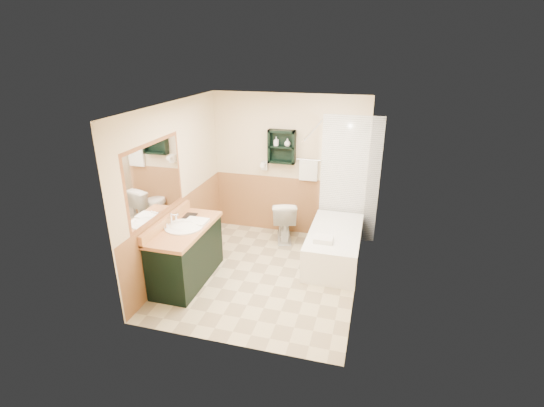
{
  "coord_description": "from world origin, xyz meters",
  "views": [
    {
      "loc": [
        1.41,
        -4.73,
        3.08
      ],
      "look_at": [
        0.06,
        0.2,
        1.03
      ],
      "focal_mm": 26.0,
      "sensor_mm": 36.0,
      "label": 1
    }
  ],
  "objects_px": {
    "wall_shelf": "(282,147)",
    "vanity": "(187,254)",
    "toilet": "(284,220)",
    "soap_bottle_b": "(287,143)",
    "bathtub": "(334,246)",
    "hair_dryer": "(265,166)",
    "vanity_book": "(183,209)",
    "soap_bottle_a": "(276,144)"
  },
  "relations": [
    {
      "from": "wall_shelf",
      "to": "vanity",
      "type": "height_order",
      "value": "wall_shelf"
    },
    {
      "from": "wall_shelf",
      "to": "vanity",
      "type": "relative_size",
      "value": 0.43
    },
    {
      "from": "toilet",
      "to": "soap_bottle_b",
      "type": "bearing_deg",
      "value": -103.26
    },
    {
      "from": "vanity",
      "to": "toilet",
      "type": "bearing_deg",
      "value": 57.97
    },
    {
      "from": "wall_shelf",
      "to": "bathtub",
      "type": "distance_m",
      "value": 1.82
    },
    {
      "from": "hair_dryer",
      "to": "bathtub",
      "type": "xyz_separation_m",
      "value": [
        1.33,
        -0.78,
        -0.95
      ]
    },
    {
      "from": "toilet",
      "to": "soap_bottle_b",
      "type": "distance_m",
      "value": 1.28
    },
    {
      "from": "wall_shelf",
      "to": "soap_bottle_b",
      "type": "height_order",
      "value": "wall_shelf"
    },
    {
      "from": "wall_shelf",
      "to": "bathtub",
      "type": "bearing_deg",
      "value": -36.4
    },
    {
      "from": "wall_shelf",
      "to": "vanity",
      "type": "bearing_deg",
      "value": -116.17
    },
    {
      "from": "wall_shelf",
      "to": "vanity",
      "type": "xyz_separation_m",
      "value": [
        -0.89,
        -1.82,
        -1.14
      ]
    },
    {
      "from": "bathtub",
      "to": "soap_bottle_b",
      "type": "xyz_separation_m",
      "value": [
        -0.93,
        0.75,
        1.36
      ]
    },
    {
      "from": "vanity",
      "to": "vanity_book",
      "type": "distance_m",
      "value": 0.64
    },
    {
      "from": "hair_dryer",
      "to": "toilet",
      "type": "relative_size",
      "value": 0.34
    },
    {
      "from": "toilet",
      "to": "soap_bottle_a",
      "type": "height_order",
      "value": "soap_bottle_a"
    },
    {
      "from": "bathtub",
      "to": "soap_bottle_b",
      "type": "distance_m",
      "value": 1.81
    },
    {
      "from": "vanity",
      "to": "wall_shelf",
      "type": "bearing_deg",
      "value": 63.83
    },
    {
      "from": "wall_shelf",
      "to": "soap_bottle_a",
      "type": "distance_m",
      "value": 0.1
    },
    {
      "from": "vanity",
      "to": "toilet",
      "type": "height_order",
      "value": "vanity"
    },
    {
      "from": "wall_shelf",
      "to": "hair_dryer",
      "type": "distance_m",
      "value": 0.46
    },
    {
      "from": "toilet",
      "to": "vanity_book",
      "type": "distance_m",
      "value": 1.82
    },
    {
      "from": "soap_bottle_a",
      "to": "soap_bottle_b",
      "type": "xyz_separation_m",
      "value": [
        0.19,
        0.0,
        0.02
      ]
    },
    {
      "from": "wall_shelf",
      "to": "vanity_book",
      "type": "distance_m",
      "value": 1.94
    },
    {
      "from": "wall_shelf",
      "to": "soap_bottle_a",
      "type": "height_order",
      "value": "wall_shelf"
    },
    {
      "from": "wall_shelf",
      "to": "vanity_book",
      "type": "relative_size",
      "value": 2.42
    },
    {
      "from": "vanity_book",
      "to": "soap_bottle_a",
      "type": "bearing_deg",
      "value": 53.21
    },
    {
      "from": "wall_shelf",
      "to": "toilet",
      "type": "bearing_deg",
      "value": -64.73
    },
    {
      "from": "soap_bottle_b",
      "to": "vanity",
      "type": "bearing_deg",
      "value": -118.61
    },
    {
      "from": "wall_shelf",
      "to": "toilet",
      "type": "distance_m",
      "value": 1.22
    },
    {
      "from": "soap_bottle_b",
      "to": "bathtub",
      "type": "bearing_deg",
      "value": -38.93
    },
    {
      "from": "vanity_book",
      "to": "hair_dryer",
      "type": "bearing_deg",
      "value": 59.69
    },
    {
      "from": "soap_bottle_a",
      "to": "bathtub",
      "type": "bearing_deg",
      "value": -33.94
    },
    {
      "from": "hair_dryer",
      "to": "vanity_book",
      "type": "distance_m",
      "value": 1.72
    },
    {
      "from": "bathtub",
      "to": "toilet",
      "type": "xyz_separation_m",
      "value": [
        -0.92,
        0.53,
        0.1
      ]
    },
    {
      "from": "wall_shelf",
      "to": "soap_bottle_a",
      "type": "relative_size",
      "value": 3.78
    },
    {
      "from": "vanity",
      "to": "soap_bottle_a",
      "type": "xyz_separation_m",
      "value": [
        0.8,
        1.82,
        1.19
      ]
    },
    {
      "from": "hair_dryer",
      "to": "wall_shelf",
      "type": "bearing_deg",
      "value": -4.76
    },
    {
      "from": "vanity",
      "to": "vanity_book",
      "type": "xyz_separation_m",
      "value": [
        -0.17,
        0.32,
        0.52
      ]
    },
    {
      "from": "vanity",
      "to": "bathtub",
      "type": "bearing_deg",
      "value": 29.04
    },
    {
      "from": "toilet",
      "to": "soap_bottle_b",
      "type": "height_order",
      "value": "soap_bottle_b"
    },
    {
      "from": "bathtub",
      "to": "soap_bottle_b",
      "type": "height_order",
      "value": "soap_bottle_b"
    },
    {
      "from": "hair_dryer",
      "to": "soap_bottle_a",
      "type": "bearing_deg",
      "value": -8.15
    }
  ]
}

